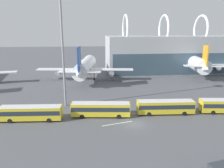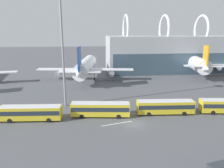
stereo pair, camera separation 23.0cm
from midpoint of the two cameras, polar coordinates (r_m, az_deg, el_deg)
ground_plane at (r=46.97m, az=5.86°, el=-10.36°), size 440.00×440.00×0.00m
airliner_at_gate_far at (r=86.19m, az=-6.84°, el=4.57°), size 37.23×36.03×13.98m
airliner_parked_remote at (r=102.71m, az=20.43°, el=5.48°), size 37.51×40.42×13.76m
shuttle_bus_1 at (r=50.94m, az=-20.34°, el=-6.90°), size 13.42×3.65×3.23m
shuttle_bus_2 at (r=49.95m, az=-2.91°, el=-6.42°), size 13.50×4.26×3.23m
shuttle_bus_3 at (r=52.87m, az=13.87°, el=-5.65°), size 13.41×3.57×3.23m
floodlight_mast at (r=55.38m, az=-12.84°, el=12.31°), size 2.12×2.12×29.29m
lane_stripe_1 at (r=46.94m, az=1.42°, el=-10.30°), size 6.76×2.03×0.01m
lane_stripe_2 at (r=53.26m, az=8.52°, el=-7.41°), size 8.90×1.90×0.01m
lane_stripe_3 at (r=52.53m, az=1.46°, el=-7.57°), size 7.28×2.73×0.01m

